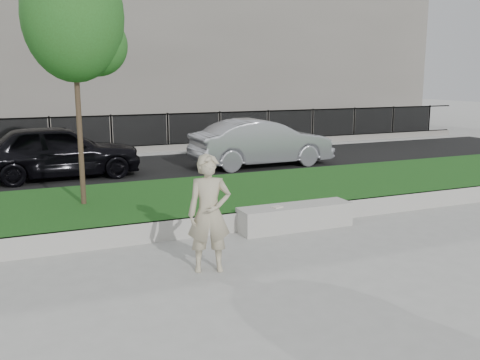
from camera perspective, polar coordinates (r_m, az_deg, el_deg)
name	(u,v)px	position (r m, az deg, el deg)	size (l,w,h in m)	color
ground	(263,246)	(9.89, 2.50, -7.09)	(90.00, 90.00, 0.00)	gray
grass_bank	(208,201)	(12.50, -3.48, -2.24)	(34.00, 4.00, 0.40)	#0C3310
grass_kerb	(241,222)	(10.73, 0.09, -4.48)	(34.00, 0.08, 0.40)	#A3A198
street	(150,170)	(17.70, -9.54, 1.03)	(34.00, 7.00, 0.04)	black
far_pavement	(123,151)	(22.04, -12.36, 3.03)	(34.00, 3.00, 0.12)	gray
iron_fence	(128,142)	(21.01, -11.88, 3.98)	(32.00, 0.30, 1.50)	slate
building_facade	(91,36)	(28.80, -15.56, 14.61)	(34.00, 10.00, 10.00)	#68635B
stone_bench	(295,217)	(10.99, 5.91, -3.92)	(2.40, 0.60, 0.49)	#A3A198
man	(209,213)	(8.47, -3.30, -3.59)	(0.69, 0.45, 1.89)	tan
book	(277,207)	(10.69, 3.98, -2.89)	(0.21, 0.15, 0.02)	beige
young_tree	(77,21)	(11.63, -17.00, 15.87)	(2.10, 2.01, 5.15)	#38281C
car_dark	(58,151)	(16.81, -18.86, 2.94)	(1.93, 4.80, 1.64)	black
car_silver	(262,143)	(18.09, 2.33, 4.00)	(1.67, 4.80, 1.58)	#9799A0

